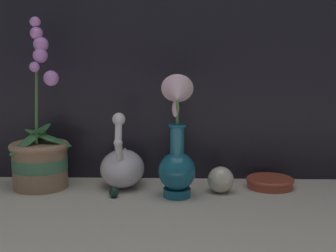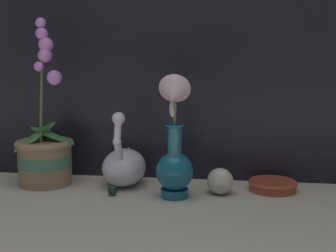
% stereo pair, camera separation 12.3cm
% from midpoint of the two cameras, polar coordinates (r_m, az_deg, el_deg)
% --- Properties ---
extents(ground_plane, '(2.80, 2.80, 0.00)m').
position_cam_midpoint_polar(ground_plane, '(1.16, 0.66, -9.44)').
color(ground_plane, '#BCB2A3').
extents(orchid_potted_plant, '(0.17, 0.18, 0.46)m').
position_cam_midpoint_polar(orchid_potted_plant, '(1.33, -12.25, -3.15)').
color(orchid_potted_plant, '#9E7556').
rests_on(orchid_potted_plant, ground_plane).
extents(swan_figurine, '(0.12, 0.19, 0.21)m').
position_cam_midpoint_polar(swan_figurine, '(1.29, -2.65, -4.79)').
color(swan_figurine, white).
rests_on(swan_figurine, ground_plane).
extents(blue_vase, '(0.09, 0.11, 0.31)m').
position_cam_midpoint_polar(blue_vase, '(1.17, 3.79, -3.35)').
color(blue_vase, '#195B75').
rests_on(blue_vase, ground_plane).
extents(glass_sphere, '(0.07, 0.07, 0.07)m').
position_cam_midpoint_polar(glass_sphere, '(1.23, 9.23, -6.69)').
color(glass_sphere, beige).
rests_on(glass_sphere, ground_plane).
extents(amber_dish, '(0.13, 0.13, 0.03)m').
position_cam_midpoint_polar(amber_dish, '(1.30, 15.31, -6.95)').
color(amber_dish, '#A8422D').
rests_on(amber_dish, ground_plane).
extents(glass_bauble, '(0.03, 0.03, 0.03)m').
position_cam_midpoint_polar(glass_bauble, '(1.21, -3.92, -7.94)').
color(glass_bauble, '#142D23').
rests_on(glass_bauble, ground_plane).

